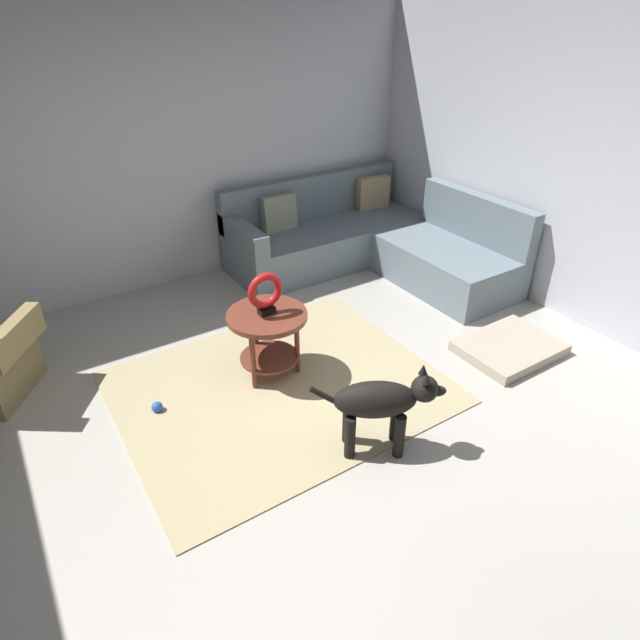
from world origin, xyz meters
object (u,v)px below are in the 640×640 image
at_px(torus_sculpture, 266,293).
at_px(dog_bed_mat, 509,348).
at_px(sectional_couch, 368,243).
at_px(side_table, 268,328).
at_px(dog, 382,403).
at_px(dog_toy_ball, 157,407).

relative_size(torus_sculpture, dog_bed_mat, 0.41).
distance_m(sectional_couch, side_table, 2.12).
distance_m(dog_bed_mat, dog, 1.65).
distance_m(torus_sculpture, dog_bed_mat, 2.09).
bearing_deg(dog_bed_mat, dog, -170.05).
bearing_deg(side_table, sectional_couch, 31.75).
relative_size(dog, dog_toy_ball, 9.55).
xyz_separation_m(dog, dog_toy_ball, (-1.10, 1.13, -0.34)).
bearing_deg(side_table, torus_sculpture, -99.46).
height_order(sectional_couch, dog_bed_mat, sectional_couch).
bearing_deg(sectional_couch, dog_toy_ball, -158.02).
distance_m(side_table, dog_toy_ball, 0.97).
distance_m(sectional_couch, dog, 2.74).
height_order(sectional_couch, torus_sculpture, sectional_couch).
bearing_deg(dog_bed_mat, side_table, 155.34).
height_order(side_table, torus_sculpture, torus_sculpture).
bearing_deg(sectional_couch, dog, -125.71).
height_order(sectional_couch, dog_toy_ball, sectional_couch).
xyz_separation_m(dog_bed_mat, dog_toy_ball, (-2.69, 0.85, -0.01)).
xyz_separation_m(side_table, dog, (0.21, -1.10, -0.04)).
bearing_deg(dog, dog_bed_mat, 129.76).
bearing_deg(sectional_couch, side_table, -148.25).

